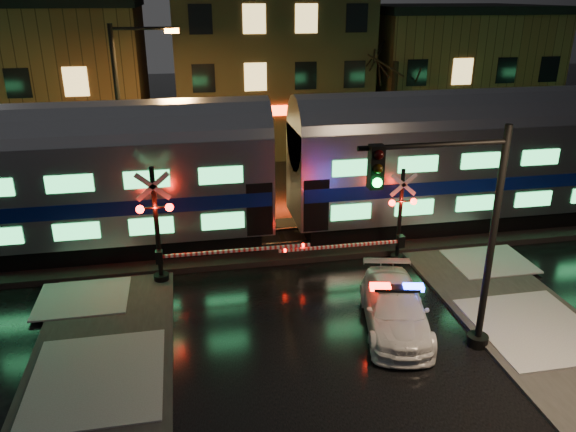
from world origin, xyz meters
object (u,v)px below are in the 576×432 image
(police_car, at_px, (395,308))
(crossing_signal_right, at_px, (391,227))
(crossing_signal_left, at_px, (168,237))
(streetlight, at_px, (126,112))
(traffic_light, at_px, (458,240))

(police_car, distance_m, crossing_signal_right, 4.57)
(police_car, xyz_separation_m, crossing_signal_left, (-6.86, 4.27, 1.13))
(crossing_signal_right, height_order, streetlight, streetlight)
(traffic_light, bearing_deg, police_car, 121.78)
(crossing_signal_right, distance_m, crossing_signal_left, 8.26)
(crossing_signal_right, height_order, traffic_light, traffic_light)
(traffic_light, bearing_deg, crossing_signal_left, 139.46)
(crossing_signal_right, bearing_deg, crossing_signal_left, 179.91)
(traffic_light, bearing_deg, streetlight, 122.65)
(police_car, height_order, streetlight, streetlight)
(traffic_light, bearing_deg, crossing_signal_right, 81.71)
(police_car, distance_m, streetlight, 14.48)
(police_car, relative_size, crossing_signal_right, 0.93)
(streetlight, bearing_deg, traffic_light, -52.54)
(police_car, xyz_separation_m, streetlight, (-8.43, 10.96, 4.28))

